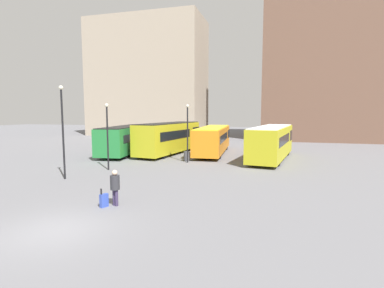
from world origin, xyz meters
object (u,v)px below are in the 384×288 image
(bus_3, at_px, (272,141))
(traveler, at_px, (115,185))
(lamp_post_0, at_px, (63,125))
(bus_0, at_px, (126,139))
(suitcase, at_px, (104,200))
(bus_2, at_px, (213,139))
(lamp_post_2, at_px, (107,131))
(bus_1, at_px, (170,137))
(lamp_post_1, at_px, (187,128))
(trash_bin, at_px, (187,156))

(bus_3, bearing_deg, traveler, 165.73)
(bus_3, height_order, lamp_post_0, lamp_post_0)
(bus_0, xyz_separation_m, suitcase, (7.58, -16.25, -1.27))
(bus_2, relative_size, traveler, 6.63)
(bus_0, height_order, bus_3, bus_3)
(suitcase, xyz_separation_m, lamp_post_2, (-4.61, 7.98, 2.67))
(bus_2, distance_m, suitcase, 19.18)
(bus_1, distance_m, lamp_post_0, 13.70)
(suitcase, bearing_deg, lamp_post_0, 73.45)
(bus_0, relative_size, lamp_post_2, 2.00)
(bus_3, bearing_deg, lamp_post_2, 134.70)
(traveler, distance_m, lamp_post_1, 12.64)
(bus_3, relative_size, lamp_post_2, 2.20)
(bus_0, bearing_deg, lamp_post_1, -121.87)
(bus_3, bearing_deg, bus_2, 76.38)
(bus_1, xyz_separation_m, suitcase, (3.27, -17.80, -1.45))
(bus_0, relative_size, lamp_post_0, 1.66)
(bus_1, xyz_separation_m, lamp_post_1, (3.46, -4.99, 1.23))
(bus_1, bearing_deg, suitcase, -162.30)
(bus_1, bearing_deg, traveler, -160.85)
(bus_2, relative_size, lamp_post_2, 2.24)
(bus_2, height_order, lamp_post_2, lamp_post_2)
(lamp_post_1, height_order, trash_bin, lamp_post_1)
(traveler, relative_size, trash_bin, 1.99)
(lamp_post_0, bearing_deg, trash_bin, 58.91)
(bus_2, bearing_deg, lamp_post_0, 151.11)
(bus_2, bearing_deg, bus_1, 102.50)
(bus_3, bearing_deg, trash_bin, 121.02)
(bus_3, height_order, suitcase, bus_3)
(bus_3, xyz_separation_m, traveler, (-6.77, -16.36, -0.66))
(traveler, bearing_deg, suitcase, 151.06)
(bus_1, height_order, trash_bin, bus_1)
(bus_3, xyz_separation_m, lamp_post_0, (-12.84, -12.26, 1.86))
(lamp_post_0, distance_m, trash_bin, 11.17)
(bus_0, distance_m, traveler, 17.82)
(bus_1, distance_m, lamp_post_1, 6.20)
(bus_1, relative_size, traveler, 6.31)
(lamp_post_2, relative_size, trash_bin, 5.88)
(lamp_post_0, distance_m, lamp_post_2, 3.74)
(bus_3, height_order, lamp_post_1, lamp_post_1)
(trash_bin, bearing_deg, bus_1, 126.95)
(bus_1, bearing_deg, trash_bin, -135.75)
(bus_1, bearing_deg, bus_3, -88.76)
(bus_0, distance_m, trash_bin, 7.99)
(bus_0, bearing_deg, bus_2, -79.87)
(traveler, bearing_deg, lamp_post_1, 22.38)
(bus_0, distance_m, lamp_post_2, 8.91)
(bus_1, xyz_separation_m, lamp_post_2, (-1.35, -9.82, 1.22))
(bus_3, relative_size, trash_bin, 12.93)
(bus_0, xyz_separation_m, lamp_post_0, (1.92, -11.82, 1.95))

